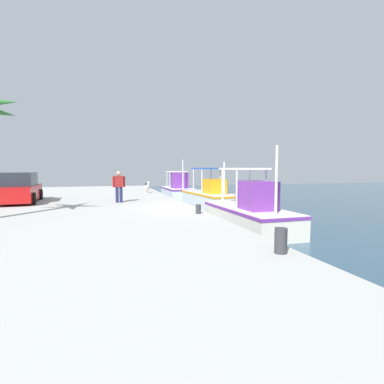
# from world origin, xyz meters

# --- Properties ---
(quay_pier) EXTENTS (36.00, 10.00, 0.80)m
(quay_pier) POSITION_xyz_m (0.00, -5.00, 0.40)
(quay_pier) COLOR #B2B2AD
(quay_pier) RESTS_ON ground
(fishing_boat_nearest) EXTENTS (4.75, 2.10, 3.22)m
(fishing_boat_nearest) POSITION_xyz_m (-11.89, 2.08, 0.73)
(fishing_boat_nearest) COLOR white
(fishing_boat_nearest) RESTS_ON ground
(fishing_boat_second) EXTENTS (5.65, 2.32, 2.95)m
(fishing_boat_second) POSITION_xyz_m (-5.32, 2.61, 0.69)
(fishing_boat_second) COLOR white
(fishing_boat_second) RESTS_ON ground
(fishing_boat_third) EXTENTS (5.57, 2.04, 3.39)m
(fishing_boat_third) POSITION_xyz_m (1.62, 1.89, 0.70)
(fishing_boat_third) COLOR silver
(fishing_boat_third) RESTS_ON ground
(pelican) EXTENTS (0.93, 0.65, 0.82)m
(pelican) POSITION_xyz_m (-8.76, -0.99, 1.20)
(pelican) COLOR tan
(pelican) RESTS_ON quay_pier
(fisherman_standing) EXTENTS (0.26, 0.64, 1.63)m
(fisherman_standing) POSITION_xyz_m (-3.00, -3.25, 1.71)
(fisherman_standing) COLOR #1E234C
(fisherman_standing) RESTS_ON quay_pier
(parked_car) EXTENTS (4.19, 2.06, 1.57)m
(parked_car) POSITION_xyz_m (-4.41, -8.24, 1.52)
(parked_car) COLOR black
(parked_car) RESTS_ON quay_pier
(mooring_bollard_nearest) EXTENTS (0.22, 0.22, 0.48)m
(mooring_bollard_nearest) POSITION_xyz_m (-13.34, -0.45, 1.04)
(mooring_bollard_nearest) COLOR #333338
(mooring_bollard_nearest) RESTS_ON quay_pier
(mooring_bollard_second) EXTENTS (0.21, 0.21, 0.36)m
(mooring_bollard_second) POSITION_xyz_m (1.84, -0.45, 0.98)
(mooring_bollard_second) COLOR #333338
(mooring_bollard_second) RESTS_ON quay_pier
(mooring_bollard_third) EXTENTS (0.26, 0.26, 0.54)m
(mooring_bollard_third) POSITION_xyz_m (7.59, -0.45, 1.07)
(mooring_bollard_third) COLOR #333338
(mooring_bollard_third) RESTS_ON quay_pier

